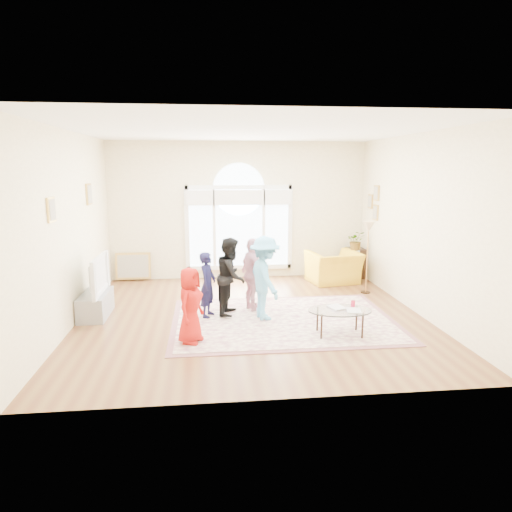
{
  "coord_description": "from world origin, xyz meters",
  "views": [
    {
      "loc": [
        -0.77,
        -7.72,
        2.58
      ],
      "look_at": [
        0.11,
        0.3,
        1.03
      ],
      "focal_mm": 32.0,
      "sensor_mm": 36.0,
      "label": 1
    }
  ],
  "objects": [
    {
      "name": "armchair",
      "position": [
        2.11,
        2.2,
        0.36
      ],
      "size": [
        1.25,
        1.14,
        0.72
      ],
      "primitive_type": "imported",
      "rotation": [
        0.0,
        0.0,
        3.32
      ],
      "color": "gold",
      "rests_on": "ground"
    },
    {
      "name": "floor_lamp",
      "position": [
        2.55,
        1.28,
        1.28
      ],
      "size": [
        0.32,
        0.32,
        1.51
      ],
      "color": "black",
      "rests_on": "ground"
    },
    {
      "name": "child_pink",
      "position": [
        0.05,
        0.31,
        0.69
      ],
      "size": [
        0.57,
        0.84,
        1.33
      ],
      "primitive_type": "imported",
      "rotation": [
        0.0,
        0.0,
        1.92
      ],
      "color": "#D898A9",
      "rests_on": "area_rug"
    },
    {
      "name": "area_rug",
      "position": [
        0.52,
        -0.31,
        0.01
      ],
      "size": [
        3.6,
        2.6,
        0.02
      ],
      "primitive_type": "cube",
      "color": "beige",
      "rests_on": "ground"
    },
    {
      "name": "side_cabinet",
      "position": [
        2.78,
        2.67,
        0.35
      ],
      "size": [
        0.4,
        0.5,
        0.7
      ],
      "primitive_type": "cube",
      "color": "black",
      "rests_on": "ground"
    },
    {
      "name": "ground",
      "position": [
        0.0,
        0.0,
        0.0
      ],
      "size": [
        6.0,
        6.0,
        0.0
      ],
      "primitive_type": "plane",
      "color": "brown",
      "rests_on": "ground"
    },
    {
      "name": "rug_border",
      "position": [
        0.52,
        -0.31,
        0.01
      ],
      "size": [
        3.8,
        2.8,
        0.01
      ],
      "primitive_type": "cube",
      "color": "#865458",
      "rests_on": "ground"
    },
    {
      "name": "television",
      "position": [
        -2.74,
        0.3,
        0.75
      ],
      "size": [
        0.18,
        1.16,
        0.67
      ],
      "color": "black",
      "rests_on": "tv_console"
    },
    {
      "name": "child_blue",
      "position": [
        0.21,
        -0.2,
        0.74
      ],
      "size": [
        0.73,
        1.03,
        1.44
      ],
      "primitive_type": "imported",
      "rotation": [
        0.0,
        0.0,
        1.79
      ],
      "color": "#5FB8E9",
      "rests_on": "area_rug"
    },
    {
      "name": "coffee_table",
      "position": [
        1.27,
        -1.11,
        0.4
      ],
      "size": [
        1.04,
        0.7,
        0.54
      ],
      "rotation": [
        0.0,
        0.0,
        -0.07
      ],
      "color": "silver",
      "rests_on": "ground"
    },
    {
      "name": "potted_plant",
      "position": [
        2.7,
        2.47,
        0.93
      ],
      "size": [
        0.46,
        0.42,
        0.45
      ],
      "primitive_type": "imported",
      "rotation": [
        0.0,
        0.0,
        -0.19
      ],
      "color": "#33722D",
      "rests_on": "plant_pedestal"
    },
    {
      "name": "room_shell",
      "position": [
        0.01,
        2.83,
        1.57
      ],
      "size": [
        6.0,
        6.0,
        6.0
      ],
      "color": "#FDF2C4",
      "rests_on": "ground"
    },
    {
      "name": "plant_pedestal",
      "position": [
        2.7,
        2.47,
        0.35
      ],
      "size": [
        0.2,
        0.2,
        0.7
      ],
      "primitive_type": "cylinder",
      "color": "white",
      "rests_on": "ground"
    },
    {
      "name": "leaning_picture",
      "position": [
        -2.48,
        2.9,
        0.0
      ],
      "size": [
        0.8,
        0.14,
        0.62
      ],
      "primitive_type": "cube",
      "rotation": [
        -0.14,
        0.0,
        0.0
      ],
      "color": "tan",
      "rests_on": "ground"
    },
    {
      "name": "child_red",
      "position": [
        -1.03,
        -1.17,
        0.59
      ],
      "size": [
        0.56,
        0.66,
        1.14
      ],
      "primitive_type": "imported",
      "rotation": [
        0.0,
        0.0,
        1.16
      ],
      "color": "red",
      "rests_on": "area_rug"
    },
    {
      "name": "child_black",
      "position": [
        -0.35,
        0.13,
        0.71
      ],
      "size": [
        0.67,
        0.78,
        1.38
      ],
      "primitive_type": "imported",
      "rotation": [
        0.0,
        0.0,
        1.31
      ],
      "color": "black",
      "rests_on": "area_rug"
    },
    {
      "name": "child_navy",
      "position": [
        -0.77,
        0.03,
        0.59
      ],
      "size": [
        0.4,
        0.48,
        1.14
      ],
      "primitive_type": "imported",
      "rotation": [
        0.0,
        0.0,
        1.24
      ],
      "color": "black",
      "rests_on": "area_rug"
    },
    {
      "name": "tv_console",
      "position": [
        -2.75,
        0.3,
        0.21
      ],
      "size": [
        0.45,
        1.0,
        0.42
      ],
      "primitive_type": "cube",
      "color": "gray",
      "rests_on": "ground"
    }
  ]
}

